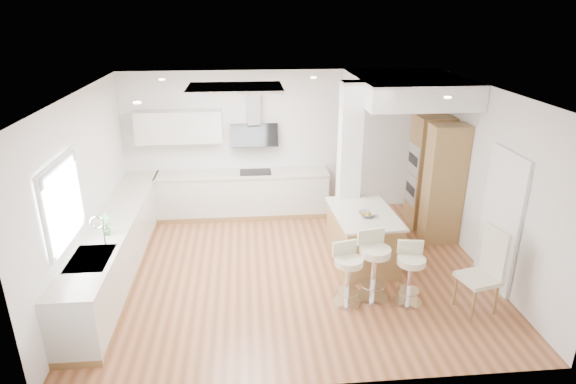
{
  "coord_description": "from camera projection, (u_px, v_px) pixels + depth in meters",
  "views": [
    {
      "loc": [
        -0.66,
        -6.63,
        3.92
      ],
      "look_at": [
        -0.03,
        0.4,
        1.17
      ],
      "focal_mm": 30.0,
      "sensor_mm": 36.0,
      "label": 1
    }
  ],
  "objects": [
    {
      "name": "ground",
      "position": [
        292.0,
        270.0,
        7.63
      ],
      "size": [
        6.0,
        6.0,
        0.0
      ],
      "primitive_type": "plane",
      "color": "#A9673F",
      "rests_on": "ground"
    },
    {
      "name": "ceiling",
      "position": [
        292.0,
        270.0,
        7.63
      ],
      "size": [
        6.0,
        5.0,
        0.02
      ],
      "primitive_type": "cube",
      "color": "white",
      "rests_on": "ground"
    },
    {
      "name": "wall_back",
      "position": [
        280.0,
        143.0,
        9.44
      ],
      "size": [
        6.0,
        0.04,
        2.8
      ],
      "primitive_type": "cube",
      "color": "white",
      "rests_on": "ground"
    },
    {
      "name": "wall_left",
      "position": [
        84.0,
        194.0,
        6.87
      ],
      "size": [
        0.04,
        5.0,
        2.8
      ],
      "primitive_type": "cube",
      "color": "white",
      "rests_on": "ground"
    },
    {
      "name": "wall_right",
      "position": [
        487.0,
        181.0,
        7.37
      ],
      "size": [
        0.04,
        5.0,
        2.8
      ],
      "primitive_type": "cube",
      "color": "white",
      "rests_on": "ground"
    },
    {
      "name": "skylight",
      "position": [
        236.0,
        88.0,
        7.12
      ],
      "size": [
        4.1,
        2.1,
        0.06
      ],
      "color": "white",
      "rests_on": "ground"
    },
    {
      "name": "window_left",
      "position": [
        62.0,
        198.0,
        5.93
      ],
      "size": [
        0.06,
        1.28,
        1.07
      ],
      "color": "white",
      "rests_on": "ground"
    },
    {
      "name": "doorway_right",
      "position": [
        501.0,
        221.0,
        6.96
      ],
      "size": [
        0.05,
        1.0,
        2.1
      ],
      "color": "#423C34",
      "rests_on": "ground"
    },
    {
      "name": "counter_left",
      "position": [
        118.0,
        244.0,
        7.45
      ],
      "size": [
        0.63,
        4.5,
        1.35
      ],
      "color": "#9E7843",
      "rests_on": "ground"
    },
    {
      "name": "counter_back",
      "position": [
        234.0,
        182.0,
        9.37
      ],
      "size": [
        3.62,
        0.63,
        2.5
      ],
      "color": "#9E7843",
      "rests_on": "ground"
    },
    {
      "name": "pillar",
      "position": [
        349.0,
        165.0,
        8.09
      ],
      "size": [
        0.35,
        0.35,
        2.8
      ],
      "color": "white",
      "rests_on": "ground"
    },
    {
      "name": "soffit",
      "position": [
        407.0,
        88.0,
        8.16
      ],
      "size": [
        1.78,
        2.2,
        0.4
      ],
      "color": "white",
      "rests_on": "ground"
    },
    {
      "name": "oven_column",
      "position": [
        434.0,
        177.0,
        8.61
      ],
      "size": [
        0.63,
        1.21,
        2.1
      ],
      "color": "#9E7843",
      "rests_on": "ground"
    },
    {
      "name": "peninsula",
      "position": [
        362.0,
        237.0,
        7.73
      ],
      "size": [
        1.02,
        1.48,
        0.94
      ],
      "rotation": [
        0.0,
        0.0,
        0.05
      ],
      "color": "#9E7843",
      "rests_on": "ground"
    },
    {
      "name": "bar_stool_a",
      "position": [
        348.0,
        271.0,
        6.6
      ],
      "size": [
        0.5,
        0.5,
        0.91
      ],
      "rotation": [
        0.0,
        0.0,
        0.25
      ],
      "color": "silver",
      "rests_on": "ground"
    },
    {
      "name": "bar_stool_b",
      "position": [
        374.0,
        262.0,
        6.71
      ],
      "size": [
        0.53,
        0.53,
        1.02
      ],
      "rotation": [
        0.0,
        0.0,
        0.18
      ],
      "color": "silver",
      "rests_on": "ground"
    },
    {
      "name": "bar_stool_c",
      "position": [
        410.0,
        270.0,
        6.62
      ],
      "size": [
        0.46,
        0.46,
        0.91
      ],
      "rotation": [
        0.0,
        0.0,
        -0.14
      ],
      "color": "silver",
      "rests_on": "ground"
    },
    {
      "name": "dining_chair",
      "position": [
        486.0,
        267.0,
        6.44
      ],
      "size": [
        0.56,
        0.56,
        1.2
      ],
      "rotation": [
        0.0,
        0.0,
        0.24
      ],
      "color": "beige",
      "rests_on": "ground"
    }
  ]
}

